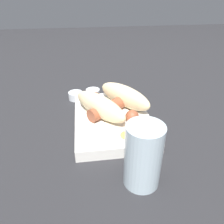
{
  "coord_description": "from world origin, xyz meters",
  "views": [
    {
      "loc": [
        0.49,
        -0.07,
        0.33
      ],
      "look_at": [
        0.0,
        0.0,
        0.04
      ],
      "focal_mm": 35.0,
      "sensor_mm": 36.0,
      "label": 1
    }
  ],
  "objects_px": {
    "food_tray": "(112,120)",
    "condiment_cup_far": "(76,96)",
    "bread_roll": "(113,101)",
    "drink_glass": "(143,156)",
    "condiment_cup_near": "(93,93)",
    "sausage": "(112,107)"
  },
  "relations": [
    {
      "from": "bread_roll",
      "to": "food_tray",
      "type": "bearing_deg",
      "value": -12.95
    },
    {
      "from": "condiment_cup_near",
      "to": "drink_glass",
      "type": "distance_m",
      "value": 0.39
    },
    {
      "from": "bread_roll",
      "to": "condiment_cup_near",
      "type": "height_order",
      "value": "bread_roll"
    },
    {
      "from": "food_tray",
      "to": "condiment_cup_far",
      "type": "xyz_separation_m",
      "value": [
        -0.16,
        -0.1,
        -0.0
      ]
    },
    {
      "from": "food_tray",
      "to": "bread_roll",
      "type": "xyz_separation_m",
      "value": [
        -0.02,
        0.01,
        0.04
      ]
    },
    {
      "from": "drink_glass",
      "to": "condiment_cup_near",
      "type": "bearing_deg",
      "value": -169.89
    },
    {
      "from": "food_tray",
      "to": "condiment_cup_far",
      "type": "distance_m",
      "value": 0.19
    },
    {
      "from": "sausage",
      "to": "condiment_cup_near",
      "type": "relative_size",
      "value": 3.23
    },
    {
      "from": "drink_glass",
      "to": "condiment_cup_far",
      "type": "bearing_deg",
      "value": -161.14
    },
    {
      "from": "food_tray",
      "to": "bread_roll",
      "type": "height_order",
      "value": "bread_roll"
    },
    {
      "from": "bread_roll",
      "to": "sausage",
      "type": "xyz_separation_m",
      "value": [
        0.01,
        -0.0,
        -0.01
      ]
    },
    {
      "from": "sausage",
      "to": "drink_glass",
      "type": "bearing_deg",
      "value": 6.52
    },
    {
      "from": "condiment_cup_far",
      "to": "drink_glass",
      "type": "bearing_deg",
      "value": 18.86
    },
    {
      "from": "food_tray",
      "to": "condiment_cup_near",
      "type": "xyz_separation_m",
      "value": [
        -0.18,
        -0.04,
        -0.0
      ]
    },
    {
      "from": "condiment_cup_near",
      "to": "sausage",
      "type": "bearing_deg",
      "value": 14.85
    },
    {
      "from": "condiment_cup_far",
      "to": "drink_glass",
      "type": "height_order",
      "value": "drink_glass"
    },
    {
      "from": "bread_roll",
      "to": "condiment_cup_far",
      "type": "bearing_deg",
      "value": -144.13
    },
    {
      "from": "condiment_cup_near",
      "to": "bread_roll",
      "type": "bearing_deg",
      "value": 16.19
    },
    {
      "from": "sausage",
      "to": "drink_glass",
      "type": "xyz_separation_m",
      "value": [
        0.22,
        0.02,
        0.02
      ]
    },
    {
      "from": "condiment_cup_far",
      "to": "condiment_cup_near",
      "type": "bearing_deg",
      "value": 102.72
    },
    {
      "from": "sausage",
      "to": "condiment_cup_near",
      "type": "xyz_separation_m",
      "value": [
        -0.16,
        -0.04,
        -0.03
      ]
    },
    {
      "from": "food_tray",
      "to": "sausage",
      "type": "bearing_deg",
      "value": 169.58
    }
  ]
}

